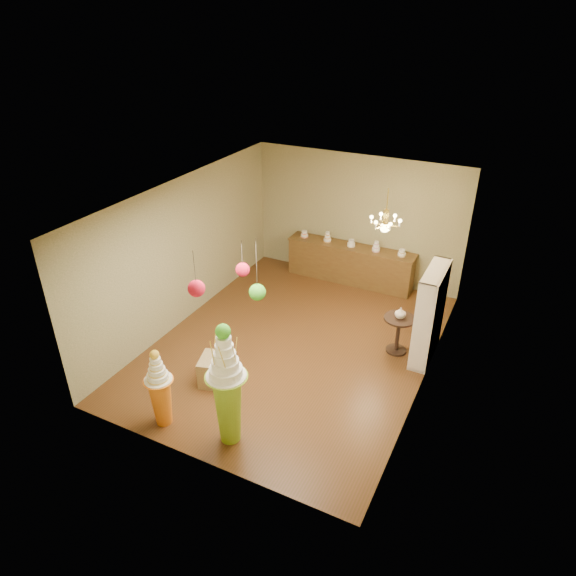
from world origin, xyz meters
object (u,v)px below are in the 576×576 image
at_px(round_table, 398,330).
at_px(pedestal_orange, 161,395).
at_px(pedestal_green, 228,394).
at_px(sideboard, 350,263).

bearing_deg(round_table, pedestal_orange, -128.03).
xyz_separation_m(pedestal_orange, round_table, (2.76, 3.53, -0.07)).
relative_size(pedestal_green, pedestal_orange, 1.49).
distance_m(pedestal_orange, sideboard, 5.90).
distance_m(pedestal_orange, round_table, 4.48).
xyz_separation_m(pedestal_green, pedestal_orange, (-1.14, -0.17, -0.31)).
bearing_deg(sideboard, round_table, -51.38).
height_order(pedestal_green, round_table, pedestal_green).
distance_m(pedestal_green, round_table, 3.75).
bearing_deg(pedestal_green, pedestal_orange, -171.37).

